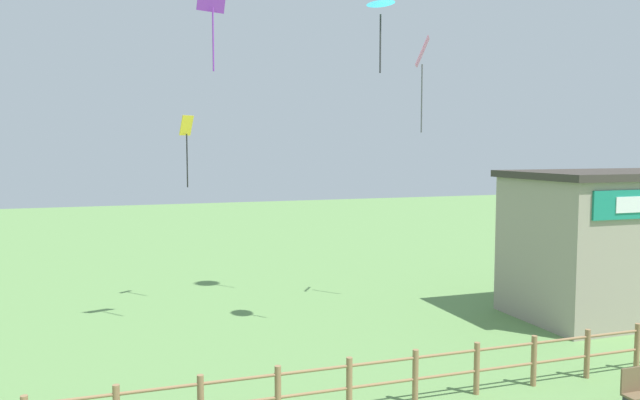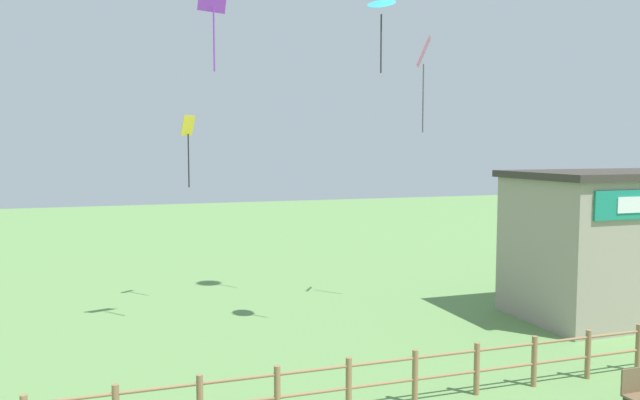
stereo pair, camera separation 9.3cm
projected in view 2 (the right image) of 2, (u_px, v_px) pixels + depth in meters
name	position (u px, v px, depth m)	size (l,w,h in m)	color
wooden_fence	(349.00, 382.00, 13.80)	(19.77, 0.14, 1.26)	olive
seaside_building	(613.00, 243.00, 21.69)	(6.90, 4.47, 5.08)	gray
kite_pink_diamond	(424.00, 63.00, 22.56)	(0.82, 0.93, 3.43)	pink
kite_yellow_diamond	(188.00, 139.00, 23.09)	(0.58, 0.51, 2.66)	yellow
kite_cyan_delta	(381.00, 6.00, 18.48)	(1.16, 1.15, 2.29)	#2DB2C6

